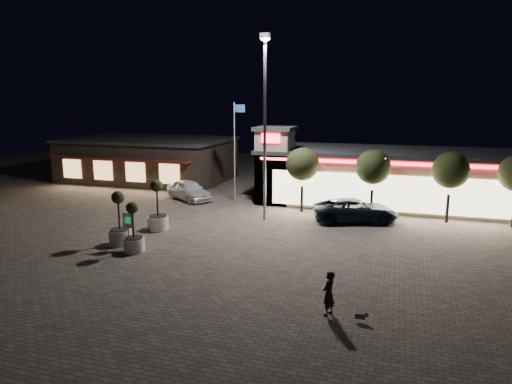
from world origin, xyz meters
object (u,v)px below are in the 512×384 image
(white_sedan, at_px, (189,190))
(pedestrian, at_px, (329,294))
(pickup_truck, at_px, (355,210))
(planter_left, at_px, (158,214))
(valet_sign, at_px, (128,223))
(planter_mid, at_px, (134,236))

(white_sedan, height_order, pedestrian, pedestrian)
(pickup_truck, bearing_deg, planter_left, 99.17)
(planter_left, bearing_deg, valet_sign, -85.98)
(pickup_truck, xyz_separation_m, pedestrian, (0.34, -14.35, 0.09))
(white_sedan, bearing_deg, pickup_truck, -67.96)
(white_sedan, distance_m, valet_sign, 12.64)
(pedestrian, bearing_deg, valet_sign, -89.14)
(pickup_truck, xyz_separation_m, planter_left, (-11.83, -5.82, 0.22))
(planter_mid, height_order, valet_sign, planter_mid)
(pickup_truck, distance_m, planter_left, 13.19)
(white_sedan, bearing_deg, pedestrian, -106.72)
(pedestrian, height_order, valet_sign, valet_sign)
(pickup_truck, height_order, planter_left, planter_left)
(pedestrian, relative_size, valet_sign, 0.87)
(planter_mid, xyz_separation_m, valet_sign, (-0.61, 0.47, 0.56))
(pickup_truck, distance_m, valet_sign, 15.01)
(pickup_truck, xyz_separation_m, white_sedan, (-13.87, 2.88, 0.03))
(pedestrian, bearing_deg, pickup_truck, -155.80)
(white_sedan, xyz_separation_m, valet_sign, (2.29, -12.42, 0.60))
(pickup_truck, bearing_deg, planter_mid, 115.38)
(white_sedan, height_order, valet_sign, valet_sign)
(pickup_truck, height_order, valet_sign, valet_sign)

